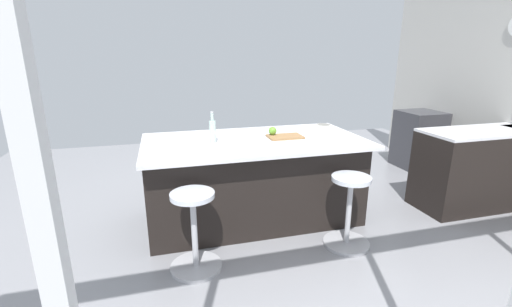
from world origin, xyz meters
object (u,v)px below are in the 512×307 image
at_px(apple_green, 273,131).
at_px(stool_by_window, 349,213).
at_px(water_bottle, 213,131).
at_px(cutting_board, 285,137).
at_px(stool_middle, 194,234).
at_px(fruit_bowl, 324,127).
at_px(kitchen_island, 254,179).
at_px(oven_range, 419,140).

bearing_deg(apple_green, stool_by_window, 122.05).
bearing_deg(water_bottle, cutting_board, -178.88).
distance_m(stool_middle, cutting_board, 1.41).
xyz_separation_m(apple_green, fruit_bowl, (-0.66, -0.12, -0.02)).
xyz_separation_m(kitchen_island, water_bottle, (0.44, 0.07, 0.58)).
bearing_deg(apple_green, stool_middle, 40.60).
relative_size(cutting_board, water_bottle, 1.15).
height_order(kitchen_island, fruit_bowl, fruit_bowl).
distance_m(stool_by_window, fruit_bowl, 1.13).
distance_m(apple_green, fruit_bowl, 0.67).
bearing_deg(kitchen_island, oven_range, -160.48).
bearing_deg(apple_green, cutting_board, 146.49).
distance_m(oven_range, apple_green, 3.03).
height_order(cutting_board, fruit_bowl, fruit_bowl).
distance_m(oven_range, cutting_board, 2.94).
distance_m(stool_by_window, stool_middle, 1.43).
height_order(oven_range, water_bottle, water_bottle).
distance_m(oven_range, stool_middle, 4.16).
bearing_deg(kitchen_island, stool_by_window, 132.79).
bearing_deg(stool_middle, fruit_bowl, -149.84).
height_order(stool_middle, apple_green, apple_green).
relative_size(kitchen_island, stool_middle, 3.26).
bearing_deg(apple_green, fruit_bowl, -169.29).
bearing_deg(water_bottle, oven_range, -161.81).
height_order(kitchen_island, cutting_board, cutting_board).
distance_m(cutting_board, apple_green, 0.15).
bearing_deg(fruit_bowl, apple_green, 10.71).
distance_m(cutting_board, water_bottle, 0.78).
bearing_deg(kitchen_island, apple_green, -173.26).
bearing_deg(cutting_board, oven_range, -157.36).
relative_size(stool_middle, cutting_board, 1.93).
relative_size(apple_green, water_bottle, 0.28).
xyz_separation_m(oven_range, apple_green, (2.79, 1.04, 0.53)).
bearing_deg(water_bottle, fruit_bowl, -170.66).
height_order(cutting_board, apple_green, apple_green).
xyz_separation_m(kitchen_island, stool_by_window, (-0.72, 0.77, -0.13)).
bearing_deg(fruit_bowl, water_bottle, 9.34).
xyz_separation_m(stool_middle, water_bottle, (-0.28, -0.71, 0.71)).
height_order(kitchen_island, water_bottle, water_bottle).
bearing_deg(fruit_bowl, kitchen_island, 9.74).
bearing_deg(kitchen_island, water_bottle, 8.53).
bearing_deg(water_bottle, kitchen_island, -171.47).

